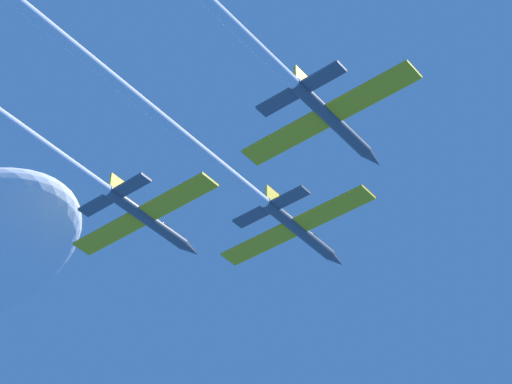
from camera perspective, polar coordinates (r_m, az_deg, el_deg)
jet_lead at (r=99.05m, az=-6.60°, el=5.14°), size 20.57×82.06×3.41m
jet_left_wing at (r=103.56m, az=-13.92°, el=3.81°), size 20.57×67.58×3.41m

